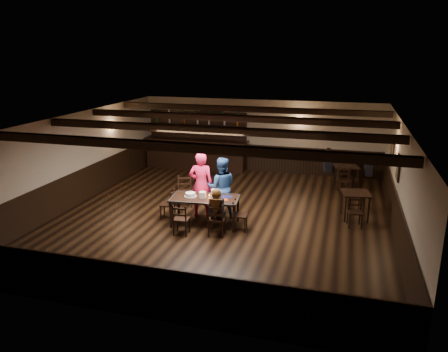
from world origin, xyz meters
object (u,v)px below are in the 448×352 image
(dining_table, at_px, (205,200))
(chair_near_left, at_px, (181,217))
(woman_pink, at_px, (201,185))
(bar_counter, at_px, (196,150))
(chair_near_right, at_px, (216,218))
(cake, at_px, (190,195))
(man_blue, at_px, (221,187))

(dining_table, bearing_deg, chair_near_left, -113.29)
(woman_pink, distance_m, bar_counter, 5.20)
(chair_near_left, relative_size, bar_counter, 0.20)
(chair_near_right, relative_size, cake, 2.60)
(chair_near_right, height_order, bar_counter, bar_counter)
(chair_near_left, xyz_separation_m, woman_pink, (0.07, 1.38, 0.44))
(man_blue, bearing_deg, bar_counter, -78.28)
(chair_near_left, bearing_deg, dining_table, 66.71)
(dining_table, bearing_deg, woman_pink, 117.73)
(chair_near_left, distance_m, bar_counter, 6.50)
(woman_pink, relative_size, man_blue, 1.09)
(chair_near_left, distance_m, chair_near_right, 0.88)
(dining_table, distance_m, woman_pink, 0.66)
(woman_pink, xyz_separation_m, man_blue, (0.52, 0.16, -0.08))
(chair_near_right, xyz_separation_m, man_blue, (-0.27, 1.38, 0.34))
(bar_counter, bearing_deg, man_blue, -63.12)
(woman_pink, xyz_separation_m, cake, (-0.11, -0.57, -0.12))
(chair_near_right, bearing_deg, bar_counter, 113.59)
(chair_near_left, bearing_deg, bar_counter, 105.95)
(man_blue, bearing_deg, cake, 34.03)
(woman_pink, distance_m, cake, 0.59)
(chair_near_right, xyz_separation_m, bar_counter, (-2.65, 6.07, 0.23))
(man_blue, distance_m, bar_counter, 5.27)
(woman_pink, height_order, man_blue, woman_pink)
(dining_table, xyz_separation_m, woman_pink, (-0.29, 0.55, 0.23))
(bar_counter, bearing_deg, woman_pink, -69.09)
(woman_pink, relative_size, bar_counter, 0.45)
(dining_table, bearing_deg, bar_counter, 111.63)
(chair_near_left, bearing_deg, cake, 92.32)
(chair_near_right, xyz_separation_m, cake, (-0.90, 0.65, 0.30))
(chair_near_left, bearing_deg, man_blue, 68.91)
(chair_near_left, distance_m, woman_pink, 1.45)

